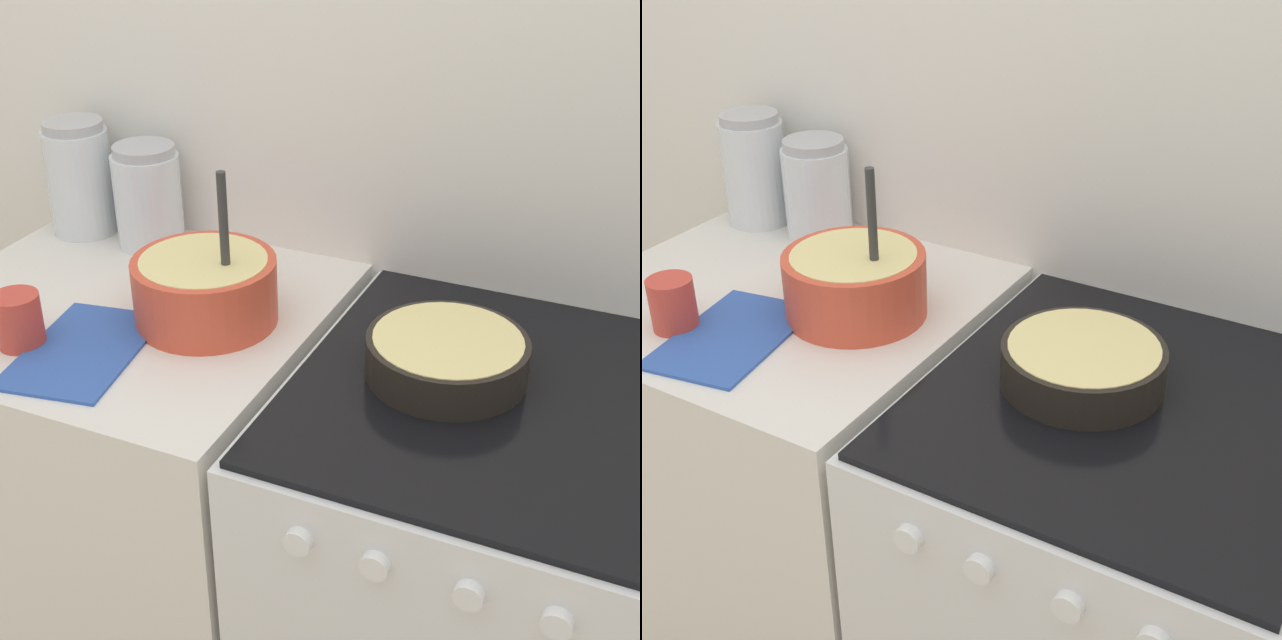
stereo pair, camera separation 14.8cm
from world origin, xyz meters
The scene contains 9 objects.
wall_back centered at (0.00, 0.71, 1.20)m, with size 4.45×0.05×2.40m.
countertop_cabinet centered at (-0.36, 0.34, 0.47)m, with size 0.72×0.68×0.94m.
stove centered at (0.33, 0.34, 0.47)m, with size 0.64×0.70×0.94m.
mixing_bowl centered at (-0.19, 0.36, 1.01)m, with size 0.25×0.25×0.28m.
baking_pan centered at (0.25, 0.35, 0.97)m, with size 0.26×0.26×0.07m.
storage_jar_left centered at (-0.63, 0.59, 1.04)m, with size 0.14×0.14×0.24m.
storage_jar_middle centered at (-0.46, 0.59, 1.03)m, with size 0.14×0.14×0.21m.
tin_can centered at (-0.43, 0.16, 0.99)m, with size 0.08×0.08×0.09m.
recipe_page centered at (-0.32, 0.18, 0.94)m, with size 0.23×0.31×0.01m.
Camera 2 is at (0.68, -0.76, 1.72)m, focal length 50.00 mm.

